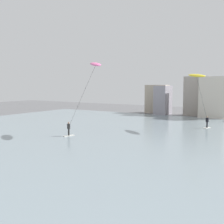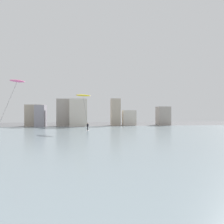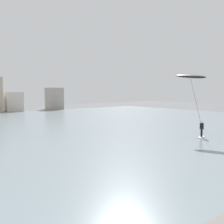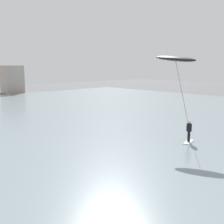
% 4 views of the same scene
% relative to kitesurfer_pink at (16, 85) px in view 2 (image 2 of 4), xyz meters
% --- Properties ---
extents(water_bay, '(84.00, 52.00, 0.10)m').
position_rel_kitesurfer_pink_xyz_m(water_bay, '(14.59, -0.65, -8.01)').
color(water_bay, gray).
rests_on(water_bay, ground).
extents(far_shore_buildings, '(41.72, 6.30, 7.86)m').
position_rel_kitesurfer_pink_xyz_m(far_shore_buildings, '(10.46, 27.82, -4.69)').
color(far_shore_buildings, '#B7A893').
rests_on(far_shore_buildings, ground).
extents(kitesurfer_pink, '(4.02, 5.42, 8.96)m').
position_rel_kitesurfer_pink_xyz_m(kitesurfer_pink, '(0.00, 0.00, 0.00)').
color(kitesurfer_pink, silver).
rests_on(kitesurfer_pink, water_bay).
extents(kitesurfer_yellow, '(3.65, 4.91, 7.62)m').
position_rel_kitesurfer_pink_xyz_m(kitesurfer_yellow, '(9.54, 10.24, -1.16)').
color(kitesurfer_yellow, silver).
rests_on(kitesurfer_yellow, water_bay).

